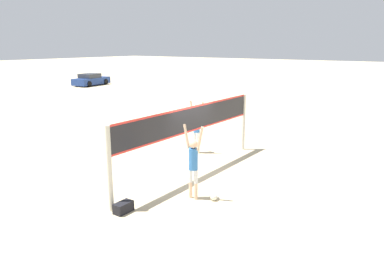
{
  "coord_description": "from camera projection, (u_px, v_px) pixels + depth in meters",
  "views": [
    {
      "loc": [
        -10.59,
        -7.59,
        4.61
      ],
      "look_at": [
        0.0,
        0.0,
        1.36
      ],
      "focal_mm": 35.0,
      "sensor_mm": 36.0,
      "label": 1
    }
  ],
  "objects": [
    {
      "name": "volleyball_net",
      "position": [
        192.0,
        127.0,
        13.34
      ],
      "size": [
        8.0,
        0.14,
        2.48
      ],
      "color": "beige",
      "rests_on": "ground_plane"
    },
    {
      "name": "gear_bag",
      "position": [
        123.0,
        207.0,
        10.51
      ],
      "size": [
        0.56,
        0.31,
        0.3
      ],
      "color": "black",
      "rests_on": "ground_plane"
    },
    {
      "name": "volleyball",
      "position": [
        214.0,
        197.0,
        11.32
      ],
      "size": [
        0.22,
        0.22,
        0.22
      ],
      "color": "silver",
      "rests_on": "ground_plane"
    },
    {
      "name": "ground_plane",
      "position": [
        192.0,
        173.0,
        13.76
      ],
      "size": [
        200.0,
        200.0,
        0.0
      ],
      "primitive_type": "plane",
      "color": "beige"
    },
    {
      "name": "player_blocker",
      "position": [
        197.0,
        126.0,
        16.03
      ],
      "size": [
        0.28,
        0.72,
        2.26
      ],
      "rotation": [
        0.0,
        0.0,
        -1.57
      ],
      "color": "beige",
      "rests_on": "ground_plane"
    },
    {
      "name": "parked_car_near",
      "position": [
        91.0,
        80.0,
        42.65
      ],
      "size": [
        4.82,
        2.61,
        1.35
      ],
      "rotation": [
        0.0,
        0.0,
        0.17
      ],
      "color": "navy",
      "rests_on": "ground_plane"
    },
    {
      "name": "player_spiker",
      "position": [
        193.0,
        160.0,
        11.2
      ],
      "size": [
        0.28,
        0.73,
        2.3
      ],
      "rotation": [
        0.0,
        0.0,
        1.57
      ],
      "color": "beige",
      "rests_on": "ground_plane"
    }
  ]
}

